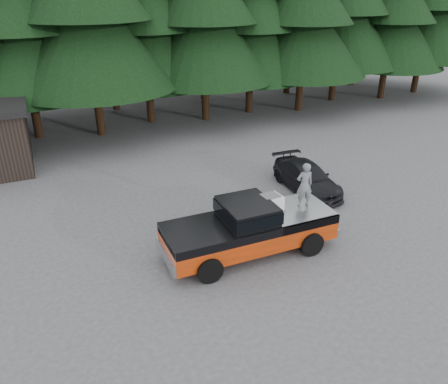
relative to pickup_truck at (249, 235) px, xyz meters
name	(u,v)px	position (x,y,z in m)	size (l,w,h in m)	color
ground	(203,253)	(-1.48, 0.58, -0.67)	(120.00, 120.00, 0.00)	#464548
pickup_truck	(249,235)	(0.00, 0.00, 0.00)	(6.00, 2.04, 1.33)	red
truck_cab	(247,211)	(-0.10, 0.00, 0.96)	(1.66, 1.90, 0.59)	black
air_compressor	(270,204)	(0.85, 0.19, 0.93)	(0.77, 0.64, 0.53)	white
man_on_bed	(304,185)	(2.10, 0.05, 1.46)	(0.58, 0.38, 1.60)	slate
parked_car	(307,178)	(4.55, 3.41, -0.07)	(1.67, 4.11, 1.19)	black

